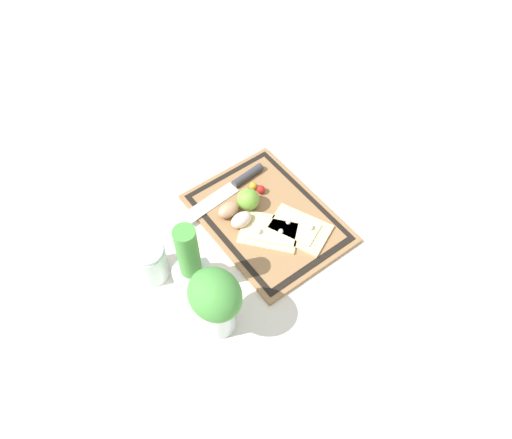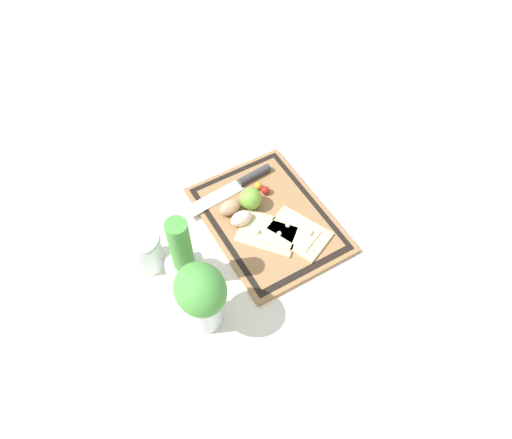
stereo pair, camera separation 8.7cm
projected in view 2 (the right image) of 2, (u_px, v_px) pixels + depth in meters
name	position (u px, v px, depth m)	size (l,w,h in m)	color
ground_plane	(268.00, 221.00, 1.33)	(6.00, 6.00, 0.00)	silver
cutting_board	(268.00, 219.00, 1.32)	(0.41, 0.30, 0.02)	#997047
pizza_slice_near	(297.00, 233.00, 1.28)	(0.18, 0.16, 0.02)	beige
pizza_slice_far	(269.00, 233.00, 1.28)	(0.18, 0.18, 0.02)	beige
knife	(243.00, 182.00, 1.38)	(0.05, 0.27, 0.02)	silver
egg_brown	(230.00, 208.00, 1.31)	(0.04, 0.06, 0.04)	tan
egg_pink	(241.00, 218.00, 1.29)	(0.04, 0.06, 0.04)	beige
lime	(251.00, 199.00, 1.32)	(0.06, 0.06, 0.06)	#70A838
cherry_tomato_red	(265.00, 190.00, 1.36)	(0.02, 0.02, 0.02)	red
cherry_tomato_yellow	(258.00, 186.00, 1.37)	(0.02, 0.02, 0.02)	gold
herb_pot	(184.00, 260.00, 1.17)	(0.09, 0.09, 0.22)	white
sauce_jar	(146.00, 252.00, 1.22)	(0.09, 0.09, 0.11)	silver
herb_glass	(201.00, 296.00, 1.07)	(0.13, 0.11, 0.20)	silver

